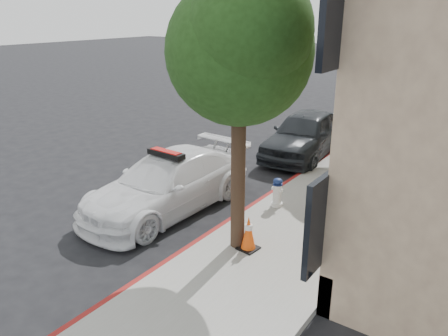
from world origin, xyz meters
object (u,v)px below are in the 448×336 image
object	(u,v)px
parked_car_mid	(305,134)
fire_hydrant	(277,193)
traffic_cone	(249,233)
police_car	(167,183)
parked_car_far	(384,93)

from	to	relation	value
parked_car_mid	fire_hydrant	bearing A→B (deg)	-77.79
parked_car_mid	traffic_cone	size ratio (longest dim) A/B	6.26
police_car	parked_car_mid	distance (m)	6.33
fire_hydrant	parked_car_far	bearing A→B (deg)	98.87
parked_car_mid	fire_hydrant	distance (m)	4.93
parked_car_far	fire_hydrant	world-z (taller)	parked_car_far
police_car	traffic_cone	size ratio (longest dim) A/B	6.78
police_car	parked_car_far	world-z (taller)	police_car
parked_car_far	traffic_cone	bearing A→B (deg)	-75.33
police_car	fire_hydrant	distance (m)	2.87
police_car	parked_car_mid	size ratio (longest dim) A/B	1.08
parked_car_far	traffic_cone	distance (m)	17.55
parked_car_mid	fire_hydrant	xyz separation A→B (m)	(1.43, -4.71, -0.29)
parked_car_mid	parked_car_far	distance (m)	10.42
parked_car_far	fire_hydrant	xyz separation A→B (m)	(1.59, -15.12, -0.23)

